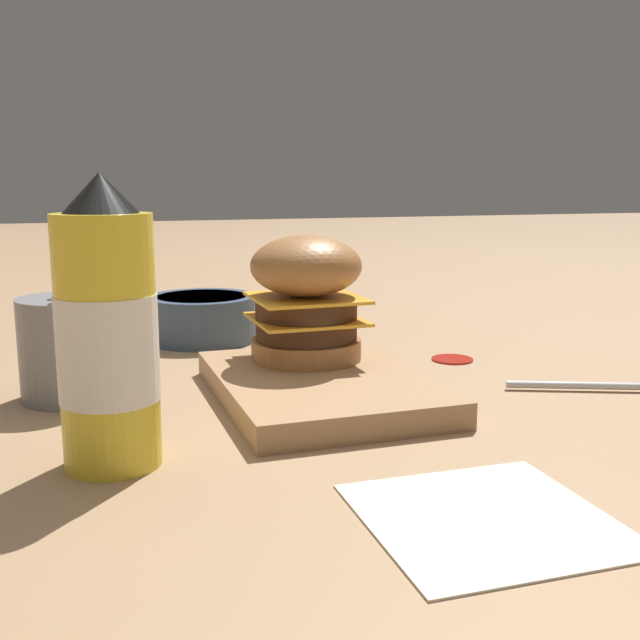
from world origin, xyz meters
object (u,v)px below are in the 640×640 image
Objects in this scene: side_bowl at (202,317)px; fries_basket at (72,346)px; burger at (306,297)px; ketchup_bottle at (108,336)px; serving_board at (320,387)px; spoon at (632,386)px.

fries_basket is at bearing 143.74° from side_bowl.
burger is 0.25m from ketchup_bottle.
ketchup_bottle reaches higher than side_bowl.
serving_board is 1.82× the size of side_bowl.
side_bowl is at bearing 15.49° from burger.
side_bowl reaches higher than spoon.
burger is 0.24m from side_bowl.
ketchup_bottle is at bearing 161.56° from side_bowl.
side_bowl is (0.21, -0.15, -0.02)m from fries_basket.
fries_basket is at bearing 70.17° from serving_board.
serving_board is 2.05× the size of burger.
side_bowl is at bearing -18.44° from ketchup_bottle.
burger reaches higher than side_bowl.
spoon is (0.03, -0.47, -0.09)m from ketchup_bottle.
spoon is at bearing -106.71° from fries_basket.
spoon is at bearing -86.14° from ketchup_bottle.
burger is at bearing -94.33° from fries_basket.
fries_basket is (0.08, 0.21, 0.04)m from serving_board.
ketchup_bottle reaches higher than fries_basket.
serving_board is 1.71× the size of fries_basket.
fries_basket reaches higher than serving_board.
spoon is (-0.36, -0.34, -0.02)m from side_bowl.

